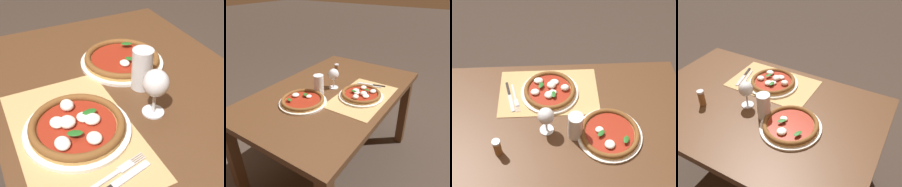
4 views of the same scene
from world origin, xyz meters
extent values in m
plane|color=#382D26|center=(0.00, 0.00, 0.00)|extent=(24.00, 24.00, 0.00)
cube|color=#4C301C|center=(0.00, 0.00, 0.72)|extent=(1.39, 0.90, 0.04)
cube|color=#4C301C|center=(0.64, -0.39, 0.35)|extent=(0.07, 0.07, 0.70)
cube|color=#4C301C|center=(-0.64, 0.39, 0.35)|extent=(0.07, 0.07, 0.70)
cube|color=#4C301C|center=(0.64, 0.39, 0.35)|extent=(0.07, 0.07, 0.70)
cube|color=tan|center=(0.04, -0.24, 0.74)|extent=(0.54, 0.34, 0.00)
cylinder|color=silver|center=(0.03, -0.23, 0.75)|extent=(0.31, 0.31, 0.01)
cylinder|color=tan|center=(0.03, -0.23, 0.76)|extent=(0.28, 0.28, 0.01)
torus|color=brown|center=(0.03, -0.23, 0.77)|extent=(0.28, 0.28, 0.02)
cylinder|color=maroon|center=(0.03, -0.23, 0.77)|extent=(0.23, 0.23, 0.00)
ellipsoid|color=white|center=(0.02, -0.25, 0.78)|extent=(0.05, 0.05, 0.03)
ellipsoid|color=white|center=(0.11, -0.20, 0.78)|extent=(0.05, 0.04, 0.02)
ellipsoid|color=white|center=(-0.05, -0.23, 0.78)|extent=(0.05, 0.04, 0.03)
ellipsoid|color=white|center=(0.01, -0.28, 0.78)|extent=(0.05, 0.04, 0.02)
ellipsoid|color=white|center=(0.04, -0.18, 0.78)|extent=(0.04, 0.05, 0.03)
ellipsoid|color=white|center=(0.02, -0.20, 0.78)|extent=(0.04, 0.04, 0.02)
ellipsoid|color=white|center=(0.10, -0.29, 0.78)|extent=(0.05, 0.04, 0.03)
ellipsoid|color=#1E5B1E|center=(0.08, -0.25, 0.79)|extent=(0.04, 0.05, 0.00)
ellipsoid|color=#1E5B1E|center=(0.01, -0.18, 0.79)|extent=(0.03, 0.05, 0.00)
cylinder|color=silver|center=(-0.25, 0.06, 0.75)|extent=(0.32, 0.32, 0.01)
cylinder|color=tan|center=(-0.25, 0.06, 0.76)|extent=(0.29, 0.29, 0.01)
torus|color=brown|center=(-0.25, 0.06, 0.77)|extent=(0.29, 0.29, 0.02)
cylinder|color=maroon|center=(-0.25, 0.06, 0.76)|extent=(0.24, 0.24, 0.00)
ellipsoid|color=white|center=(-0.20, 0.05, 0.77)|extent=(0.04, 0.04, 0.02)
ellipsoid|color=white|center=(-0.24, 0.14, 0.77)|extent=(0.05, 0.05, 0.03)
ellipsoid|color=#1E5B1E|center=(-0.32, 0.12, 0.78)|extent=(0.04, 0.05, 0.00)
ellipsoid|color=#1E5B1E|center=(-0.21, 0.08, 0.78)|extent=(0.05, 0.05, 0.00)
cylinder|color=silver|center=(0.05, 0.02, 0.74)|extent=(0.07, 0.07, 0.00)
cylinder|color=silver|center=(0.05, 0.02, 0.78)|extent=(0.01, 0.01, 0.06)
ellipsoid|color=silver|center=(0.05, 0.02, 0.85)|extent=(0.08, 0.08, 0.08)
ellipsoid|color=#C17019|center=(0.05, 0.02, 0.84)|extent=(0.07, 0.07, 0.05)
cylinder|color=silver|center=(-0.08, 0.05, 0.81)|extent=(0.07, 0.07, 0.15)
cylinder|color=black|center=(-0.08, 0.05, 0.80)|extent=(0.07, 0.07, 0.12)
cylinder|color=silver|center=(-0.08, 0.05, 0.86)|extent=(0.07, 0.07, 0.02)
cube|color=#B7B7BC|center=(0.23, -0.24, 0.75)|extent=(0.04, 0.11, 0.00)
cube|color=#B7B7BC|center=(0.21, -0.16, 0.75)|extent=(0.03, 0.05, 0.00)
cylinder|color=#B7B7BC|center=(0.21, -0.12, 0.75)|extent=(0.01, 0.04, 0.00)
cylinder|color=#B7B7BC|center=(0.21, -0.12, 0.75)|extent=(0.01, 0.04, 0.00)
cylinder|color=#B7B7BC|center=(0.20, -0.12, 0.75)|extent=(0.01, 0.04, 0.00)
cylinder|color=#B7B7BC|center=(0.19, -0.12, 0.75)|extent=(0.01, 0.04, 0.00)
cube|color=black|center=(0.27, -0.26, 0.75)|extent=(0.04, 0.10, 0.01)
cube|color=#B7B7BC|center=(0.24, -0.16, 0.75)|extent=(0.05, 0.12, 0.00)
cylinder|color=brown|center=(0.28, 0.14, 0.78)|extent=(0.04, 0.04, 0.08)
cylinder|color=#BCBCC1|center=(0.28, 0.14, 0.83)|extent=(0.04, 0.04, 0.01)
camera|label=1|loc=(0.67, -0.42, 1.37)|focal=50.00mm
camera|label=2|loc=(-1.19, -0.83, 1.49)|focal=35.00mm
camera|label=3|loc=(0.01, 0.92, 2.01)|focal=50.00mm
camera|label=4|loc=(-0.72, 0.92, 1.68)|focal=42.00mm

